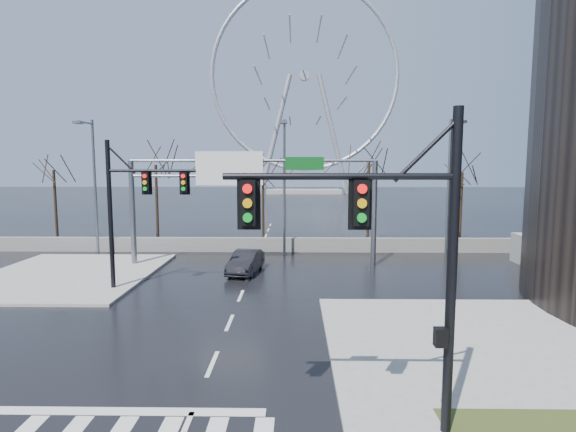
{
  "coord_description": "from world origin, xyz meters",
  "views": [
    {
      "loc": [
        2.78,
        -14.46,
        6.64
      ],
      "look_at": [
        2.42,
        9.25,
        4.0
      ],
      "focal_mm": 28.0,
      "sensor_mm": 36.0,
      "label": 1
    }
  ],
  "objects_px": {
    "signal_mast_near": "(395,242)",
    "signal_mast_far": "(131,201)",
    "sign_gantry": "(247,188)",
    "car": "(246,262)",
    "ferris_wheel": "(304,84)"
  },
  "relations": [
    {
      "from": "sign_gantry",
      "to": "car",
      "type": "relative_size",
      "value": 3.88
    },
    {
      "from": "signal_mast_near",
      "to": "signal_mast_far",
      "type": "distance_m",
      "value": 17.03
    },
    {
      "from": "ferris_wheel",
      "to": "car",
      "type": "bearing_deg",
      "value": -93.69
    },
    {
      "from": "car",
      "to": "signal_mast_near",
      "type": "bearing_deg",
      "value": -63.05
    },
    {
      "from": "signal_mast_far",
      "to": "sign_gantry",
      "type": "distance_m",
      "value": 8.14
    },
    {
      "from": "signal_mast_near",
      "to": "sign_gantry",
      "type": "xyz_separation_m",
      "value": [
        -5.52,
        19.0,
        0.31
      ]
    },
    {
      "from": "sign_gantry",
      "to": "car",
      "type": "distance_m",
      "value": 4.89
    },
    {
      "from": "signal_mast_near",
      "to": "ferris_wheel",
      "type": "height_order",
      "value": "ferris_wheel"
    },
    {
      "from": "sign_gantry",
      "to": "car",
      "type": "bearing_deg",
      "value": -87.54
    },
    {
      "from": "signal_mast_near",
      "to": "signal_mast_far",
      "type": "height_order",
      "value": "same"
    },
    {
      "from": "signal_mast_near",
      "to": "car",
      "type": "xyz_separation_m",
      "value": [
        -5.43,
        17.06,
        -4.18
      ]
    },
    {
      "from": "signal_mast_near",
      "to": "car",
      "type": "height_order",
      "value": "signal_mast_near"
    },
    {
      "from": "signal_mast_far",
      "to": "sign_gantry",
      "type": "bearing_deg",
      "value": 47.53
    },
    {
      "from": "sign_gantry",
      "to": "car",
      "type": "xyz_separation_m",
      "value": [
        0.08,
        -1.94,
        -4.49
      ]
    },
    {
      "from": "signal_mast_far",
      "to": "car",
      "type": "bearing_deg",
      "value": 36.08
    }
  ]
}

